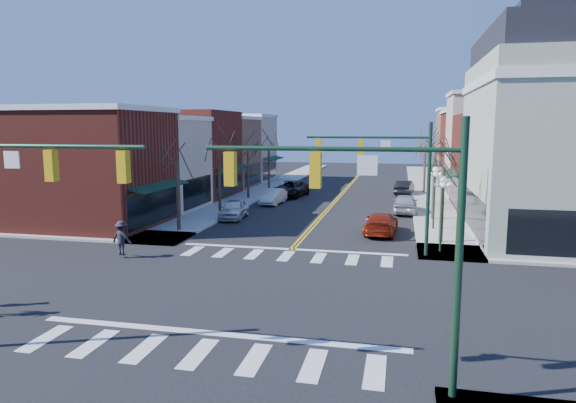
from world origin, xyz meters
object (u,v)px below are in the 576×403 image
Objects in this scene: car_left_mid at (273,197)px; car_right_mid at (405,204)px; car_left_near at (234,209)px; car_right_far at (404,187)px; lamppost_midblock at (435,187)px; lamppost_corner at (442,201)px; car_right_near at (381,223)px; car_left_far at (290,189)px; pedestrian_dark_b at (122,238)px.

car_right_mid is at bearing -7.57° from car_left_mid.
car_right_far reaches higher than car_left_near.
lamppost_midblock is 1.02× the size of car_left_near.
lamppost_corner is 6.50m from lamppost_midblock.
lamppost_corner is at bearing 128.29° from car_right_near.
lamppost_corner is 1.04× the size of car_left_mid.
lamppost_midblock is 1.04× the size of car_left_mid.
lamppost_corner reaches higher than car_right_near.
car_right_far is at bearing 49.21° from car_left_near.
car_left_near is at bearing 173.78° from lamppost_midblock.
car_right_mid reaches higher than car_left_near.
car_right_mid is (1.60, 8.60, 0.09)m from car_right_near.
car_left_mid is (-13.48, 15.95, -2.28)m from lamppost_corner.
lamppost_midblock is 0.75× the size of car_left_far.
lamppost_corner is 21.01m from car_left_mid.
lamppost_midblock reaches higher than car_right_mid.
pedestrian_dark_b is (-2.09, -12.59, 0.35)m from car_left_near.
car_left_far is 1.23× the size of car_right_mid.
car_left_far is 1.18× the size of car_right_near.
car_right_far reaches higher than car_left_mid.
pedestrian_dark_b reaches higher than car_left_near.
lamppost_corner is 1.00× the size of lamppost_midblock.
lamppost_midblock is 7.48m from car_right_mid.
car_left_far is at bearing -32.82° from car_right_mid.
car_right_far is (11.68, 9.62, 0.04)m from car_left_mid.
car_left_near is (-14.60, 1.59, -2.24)m from lamppost_midblock.
lamppost_midblock is at bearing 106.18° from car_right_mid.
car_right_far is (1.60, 20.74, 0.02)m from car_right_near.
lamppost_midblock is 14.86m from car_left_near.
car_left_near is 13.87m from car_right_mid.
car_left_mid is at bearing 130.20° from lamppost_corner.
car_left_near is 13.12m from car_left_far.
car_right_far is 33.56m from pedestrian_dark_b.
car_left_mid is at bearing 77.32° from car_left_near.
car_left_far is 3.10× the size of pedestrian_dark_b.
lamppost_corner is 13.72m from car_right_mid.
lamppost_midblock reaches higher than car_right_far.
pedestrian_dark_b is (-14.89, -17.92, 0.28)m from car_right_mid.
car_right_near is 1.05× the size of car_right_mid.
car_left_mid is at bearing -10.59° from car_right_mid.
car_right_near is 20.81m from car_right_far.
lamppost_corner is 0.98× the size of car_right_far.
car_left_near is 0.74× the size of car_left_far.
lamppost_midblock is 16.62m from car_left_mid.
car_right_near is at bearing 93.51° from car_right_far.
car_left_far is 12.08m from car_right_far.
lamppost_corner is 25.73m from car_right_far.
car_left_mid is (1.12, 7.86, -0.04)m from car_left_near.
car_left_mid is 5.19m from car_left_far.
car_left_mid is at bearing -44.67° from car_right_near.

